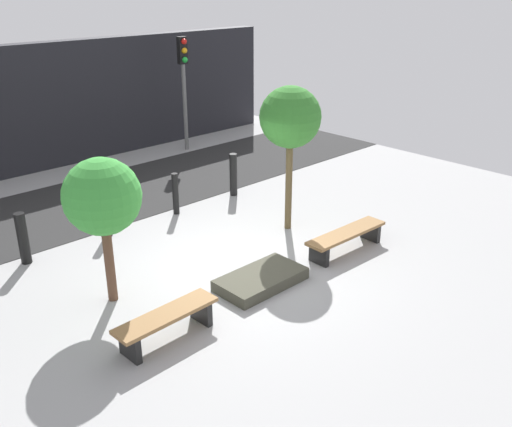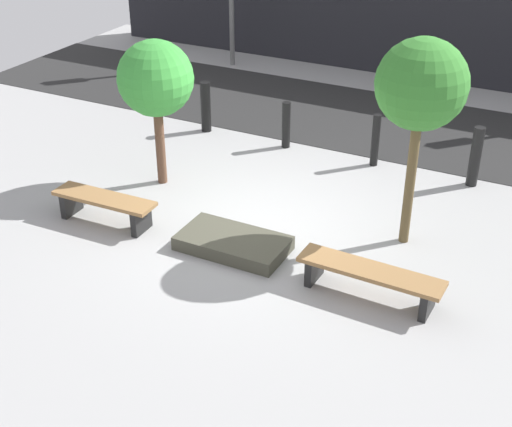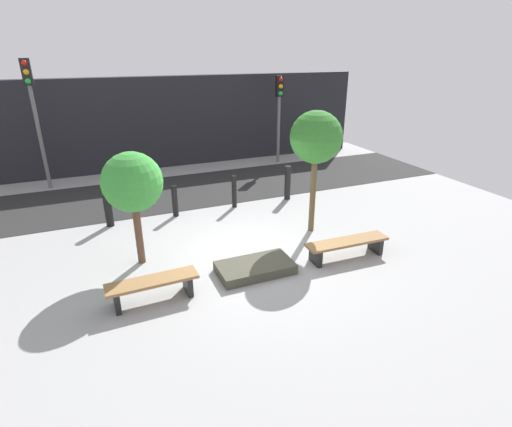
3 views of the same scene
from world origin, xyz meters
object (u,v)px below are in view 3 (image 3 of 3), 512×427
bollard_right (288,183)px  bench_left (153,286)px  bench_right (347,245)px  bollard_far_left (108,208)px  tree_behind_left_bench (132,183)px  planter_bed (255,268)px  traffic_light_mid_west (279,103)px  bollard_left (175,201)px  traffic_light_west (33,102)px  tree_behind_right_bench (316,138)px  bollard_center (234,192)px

bollard_right → bench_left: bearing=-140.8°
bench_right → bollard_far_left: size_ratio=1.92×
tree_behind_left_bench → bollard_right: tree_behind_left_bench is taller
bench_left → planter_bed: bench_left is taller
bollard_far_left → traffic_light_mid_west: 8.16m
traffic_light_mid_west → bench_left: bearing=-128.9°
bench_right → bollard_left: size_ratio=2.17×
bollard_far_left → traffic_light_mid_west: traffic_light_mid_west is taller
bollard_far_left → bollard_left: 1.75m
bench_right → traffic_light_west: traffic_light_west is taller
bench_right → tree_behind_right_bench: bearing=91.7°
tree_behind_right_bench → traffic_light_west: 8.98m
bollard_far_left → bollard_left: bollard_far_left is taller
tree_behind_left_bench → traffic_light_mid_west: size_ratio=0.73×
bollard_center → bollard_right: bollard_right is taller
tree_behind_left_bench → traffic_light_mid_west: 8.99m
tree_behind_left_bench → tree_behind_right_bench: size_ratio=0.81×
bollard_far_left → bollard_center: bearing=0.0°
bollard_center → bollard_right: bearing=0.0°
bollard_left → bollard_center: size_ratio=0.93×
bench_right → traffic_light_west: (-6.37, 7.88, 2.49)m
bench_right → tree_behind_right_bench: size_ratio=0.64×
traffic_light_west → traffic_light_mid_west: size_ratio=1.20×
traffic_light_west → bollard_right: bearing=-30.3°
tree_behind_left_bench → traffic_light_mid_west: bearing=44.8°
bench_right → traffic_light_mid_west: (2.11, 7.88, 2.04)m
planter_bed → bollard_right: bearing=54.5°
tree_behind_left_bench → bollard_center: tree_behind_left_bench is taller
bollard_left → bench_right: bearing=-52.2°
tree_behind_left_bench → traffic_light_mid_west: traffic_light_mid_west is taller
planter_bed → tree_behind_right_bench: (2.13, 1.36, 2.28)m
bench_left → bench_right: bearing=-1.7°
bollard_center → tree_behind_right_bench: bearing=-61.4°
tree_behind_right_bench → bollard_left: 4.25m
planter_bed → traffic_light_mid_west: (4.24, 7.68, 2.25)m
planter_bed → bollard_far_left: (-2.62, 3.67, 0.40)m
bollard_right → planter_bed: bearing=-125.5°
planter_bed → tree_behind_right_bench: 3.41m
tree_behind_left_bench → bollard_center: size_ratio=2.56×
tree_behind_left_bench → bollard_far_left: tree_behind_left_bench is taller
tree_behind_right_bench → traffic_light_mid_west: 6.66m
bollard_center → bollard_far_left: bearing=180.0°
bollard_left → traffic_light_west: traffic_light_west is taller
bollard_far_left → tree_behind_right_bench: bearing=-25.9°
planter_bed → tree_behind_left_bench: (-2.13, 1.36, 1.72)m
bollard_far_left → traffic_light_mid_west: bearing=30.3°
tree_behind_right_bench → bollard_right: size_ratio=2.89×
bench_right → tree_behind_left_bench: tree_behind_left_bench is taller
bollard_left → traffic_light_west: size_ratio=0.22×
bench_right → bollard_right: 3.90m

